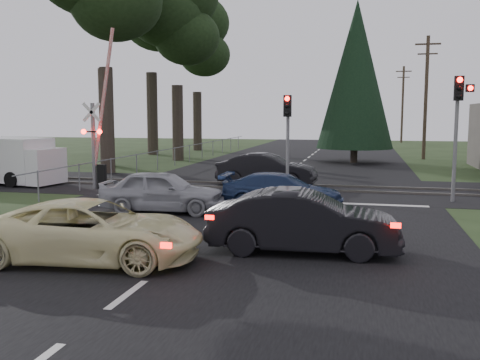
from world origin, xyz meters
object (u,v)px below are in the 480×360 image
(crossing_signal, at_px, (98,143))
(blue_sedan, at_px, (282,191))
(utility_pole_far, at_px, (403,103))
(silver_car, at_px, (162,191))
(white_van, at_px, (8,161))
(utility_pole_mid, at_px, (426,95))
(dark_car_far, at_px, (267,170))
(cream_coupe, at_px, (92,231))
(dark_hatchback, at_px, (303,222))
(traffic_signal_right, at_px, (459,114))
(traffic_signal_center, at_px, (287,126))

(crossing_signal, relative_size, blue_sedan, 1.62)
(utility_pole_far, bearing_deg, silver_car, -102.36)
(white_van, bearing_deg, blue_sedan, -6.39)
(crossing_signal, xyz_separation_m, utility_pole_mid, (15.77, 20.21, 2.67))
(dark_car_far, bearing_deg, utility_pole_far, -8.47)
(utility_pole_mid, relative_size, cream_coupe, 1.81)
(silver_car, xyz_separation_m, white_van, (-9.98, 5.45, 0.40))
(cream_coupe, relative_size, dark_hatchback, 1.10)
(dark_hatchback, bearing_deg, utility_pole_far, -8.83)
(traffic_signal_right, xyz_separation_m, dark_hatchback, (-4.75, -8.71, -2.57))
(traffic_signal_center, bearing_deg, utility_pole_far, 80.40)
(crossing_signal, distance_m, dark_car_far, 7.69)
(crossing_signal, xyz_separation_m, traffic_signal_center, (8.27, 0.89, 0.75))
(cream_coupe, xyz_separation_m, dark_car_far, (1.53, 13.57, 0.06))
(cream_coupe, bearing_deg, dark_car_far, -11.87)
(traffic_signal_center, height_order, cream_coupe, traffic_signal_center)
(crossing_signal, distance_m, dark_hatchback, 13.58)
(utility_pole_mid, relative_size, dark_hatchback, 1.99)
(utility_pole_mid, relative_size, silver_car, 2.15)
(blue_sedan, distance_m, dark_car_far, 6.09)
(traffic_signal_right, height_order, utility_pole_far, utility_pole_far)
(traffic_signal_center, xyz_separation_m, utility_pole_mid, (7.50, 19.32, 1.92))
(crossing_signal, height_order, traffic_signal_right, crossing_signal)
(traffic_signal_right, bearing_deg, silver_car, -156.13)
(dark_hatchback, height_order, white_van, white_van)
(traffic_signal_center, xyz_separation_m, dark_car_far, (-1.20, 1.82, -2.05))
(traffic_signal_right, relative_size, utility_pole_mid, 0.52)
(utility_pole_mid, xyz_separation_m, dark_hatchback, (-5.70, -29.23, -3.98))
(traffic_signal_right, height_order, dark_hatchback, traffic_signal_right)
(silver_car, bearing_deg, white_van, 56.91)
(crossing_signal, xyz_separation_m, cream_coupe, (5.55, -10.86, -1.37))
(traffic_signal_right, distance_m, dark_hatchback, 10.25)
(dark_car_far, bearing_deg, blue_sedan, -161.67)
(dark_car_far, bearing_deg, traffic_signal_right, -108.22)
(silver_car, bearing_deg, dark_hatchback, -133.76)
(blue_sedan, bearing_deg, cream_coupe, 156.90)
(dark_car_far, relative_size, white_van, 0.78)
(dark_hatchback, xyz_separation_m, blue_sedan, (-1.40, 5.85, -0.12))
(dark_hatchback, distance_m, silver_car, 6.77)
(utility_pole_mid, distance_m, cream_coupe, 32.97)
(cream_coupe, bearing_deg, traffic_signal_right, -46.76)
(utility_pole_mid, relative_size, blue_sedan, 2.10)
(crossing_signal, bearing_deg, utility_pole_mid, 52.03)
(crossing_signal, xyz_separation_m, dark_car_far, (7.07, 2.71, -1.31))
(dark_car_far, bearing_deg, traffic_signal_center, -143.50)
(crossing_signal, height_order, utility_pole_mid, utility_pole_mid)
(cream_coupe, height_order, dark_car_far, dark_car_far)
(traffic_signal_right, height_order, traffic_signal_center, traffic_signal_right)
(traffic_signal_right, bearing_deg, utility_pole_far, 88.80)
(white_van, bearing_deg, utility_pole_mid, 52.29)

